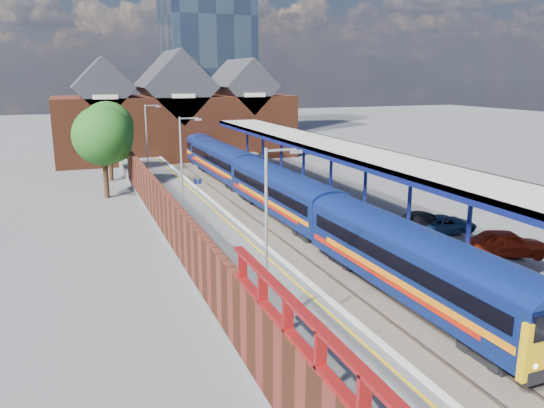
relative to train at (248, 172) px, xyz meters
The scene contains 22 objects.
ground 3.48m from the train, 122.76° to the right, with size 240.00×240.00×0.00m, color #5B5B5E.
ballast_bed 12.59m from the train, 96.91° to the right, with size 6.00×76.00×0.06m, color #473D33.
rails 12.57m from the train, 96.91° to the right, with size 4.51×76.00×0.14m.
left_platform 14.26m from the train, 119.58° to the right, with size 5.00×76.00×1.00m, color #565659.
right_platform 13.22m from the train, 69.91° to the right, with size 6.00×76.00×1.00m, color #565659.
coping_left 13.21m from the train, 110.65° to the right, with size 0.30×76.00×0.05m, color silver.
coping_right 12.48m from the train, 82.34° to the right, with size 0.30×76.00×0.05m, color silver.
yellow_line 13.44m from the train, 113.05° to the right, with size 0.14×76.00×0.01m, color yellow.
train is the anchor object (origin of this frame).
canopy 11.54m from the train, 68.96° to the right, with size 4.50×52.00×4.48m.
lamp_post_b 27.62m from the train, 106.62° to the right, with size 1.48×0.18×7.00m.
lamp_post_c 13.28m from the train, 127.28° to the right, with size 1.48×0.18×7.00m.
lamp_post_d 10.11m from the train, 144.13° to the left, with size 1.48×0.18×7.00m.
platform_sign 10.57m from the train, 127.97° to the right, with size 0.55×0.08×2.50m.
brick_wall 21.09m from the train, 117.06° to the right, with size 0.35×50.00×3.86m.
station_building 25.94m from the train, 93.33° to the left, with size 30.00×12.12×13.78m.
glass_tower 51.70m from the train, 79.88° to the left, with size 14.20×14.20×40.30m.
tree_near 12.79m from the train, 163.16° to the left, with size 5.20×5.20×8.10m.
tree_far 16.19m from the train, 133.10° to the left, with size 5.20×5.20×8.10m.
parked_car_red 24.46m from the train, 73.35° to the right, with size 1.74×4.33×1.47m, color #A6270D.
parked_car_dark 18.95m from the train, 73.61° to the right, with size 1.97×4.83×1.40m, color black.
parked_car_blue 19.85m from the train, 70.21° to the right, with size 1.91×4.14×1.15m, color navy.
Camera 1 is at (-13.22, -12.17, 10.59)m, focal length 35.00 mm.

